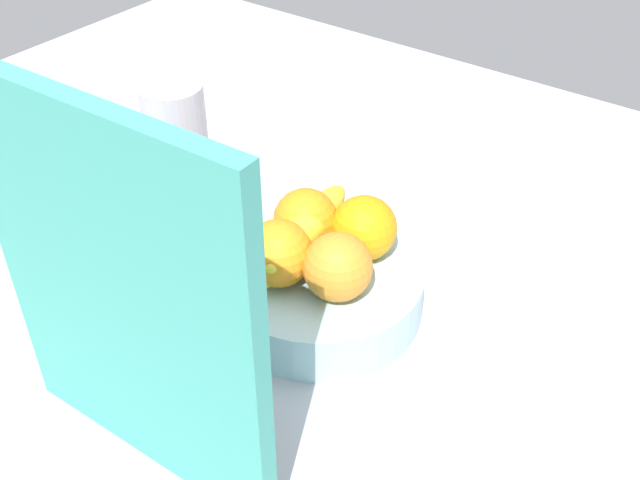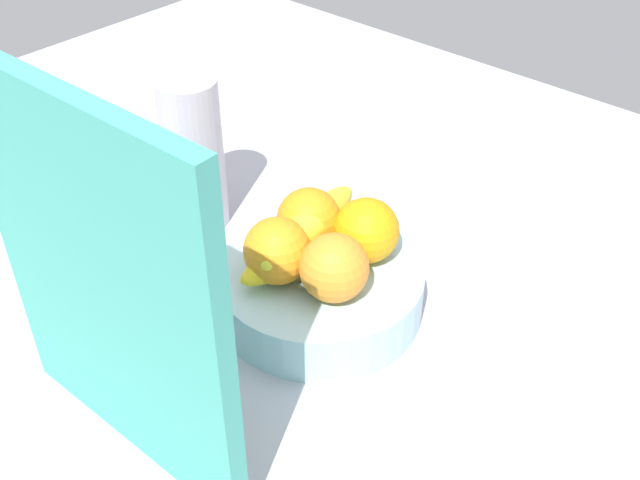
% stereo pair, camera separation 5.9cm
% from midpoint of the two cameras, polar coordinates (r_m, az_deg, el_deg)
% --- Properties ---
extents(ground_plane, '(1.80, 1.40, 0.03)m').
position_cam_midpoint_polar(ground_plane, '(0.86, -0.76, -7.15)').
color(ground_plane, '#ACACB8').
extents(fruit_bowl, '(0.23, 0.23, 0.06)m').
position_cam_midpoint_polar(fruit_bowl, '(0.85, -1.98, -3.71)').
color(fruit_bowl, '#A7CED8').
rests_on(fruit_bowl, ground_plane).
extents(orange_front_left, '(0.07, 0.07, 0.07)m').
position_cam_midpoint_polar(orange_front_left, '(0.78, -0.84, -2.07)').
color(orange_front_left, orange).
rests_on(orange_front_left, fruit_bowl).
extents(orange_front_right, '(0.07, 0.07, 0.07)m').
position_cam_midpoint_polar(orange_front_right, '(0.83, 1.27, 0.83)').
color(orange_front_right, orange).
rests_on(orange_front_right, fruit_bowl).
extents(orange_center, '(0.07, 0.07, 0.07)m').
position_cam_midpoint_polar(orange_center, '(0.85, -3.06, 1.39)').
color(orange_center, orange).
rests_on(orange_center, fruit_bowl).
extents(orange_back_left, '(0.07, 0.07, 0.07)m').
position_cam_midpoint_polar(orange_back_left, '(0.80, -5.19, -1.04)').
color(orange_back_left, orange).
rests_on(orange_back_left, fruit_bowl).
extents(banana_bunch, '(0.07, 0.19, 0.06)m').
position_cam_midpoint_polar(banana_bunch, '(0.83, -3.15, 0.08)').
color(banana_bunch, yellow).
rests_on(banana_bunch, fruit_bowl).
extents(cutting_board, '(0.28, 0.03, 0.36)m').
position_cam_midpoint_polar(cutting_board, '(0.63, -16.96, -4.78)').
color(cutting_board, teal).
rests_on(cutting_board, ground_plane).
extents(thermos_tumbler, '(0.08, 0.08, 0.20)m').
position_cam_midpoint_polar(thermos_tumbler, '(0.96, -12.14, 5.76)').
color(thermos_tumbler, '#B8B2C3').
rests_on(thermos_tumbler, ground_plane).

